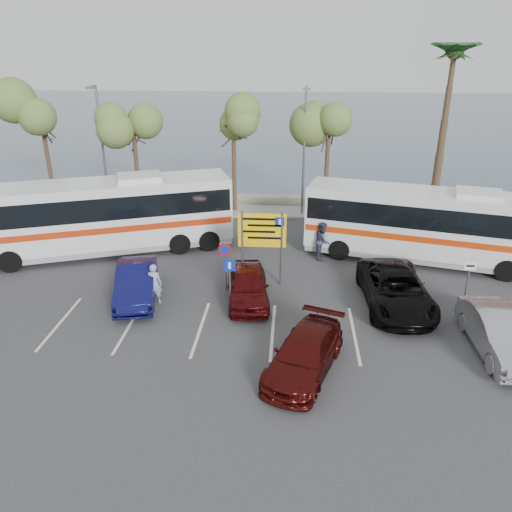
# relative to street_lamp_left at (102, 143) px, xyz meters

# --- Properties ---
(ground) EXTENTS (120.00, 120.00, 0.00)m
(ground) POSITION_rel_street_lamp_left_xyz_m (10.00, -13.52, -4.60)
(ground) COLOR #323234
(ground) RESTS_ON ground
(kerb_strip) EXTENTS (44.00, 2.40, 0.15)m
(kerb_strip) POSITION_rel_street_lamp_left_xyz_m (10.00, 0.48, -4.52)
(kerb_strip) COLOR #98968B
(kerb_strip) RESTS_ON ground
(seawall) EXTENTS (48.00, 0.80, 0.60)m
(seawall) POSITION_rel_street_lamp_left_xyz_m (10.00, 2.48, -4.30)
(seawall) COLOR gray
(seawall) RESTS_ON ground
(sea) EXTENTS (140.00, 140.00, 0.00)m
(sea) POSITION_rel_street_lamp_left_xyz_m (10.00, 46.48, -4.59)
(sea) COLOR #3F5665
(sea) RESTS_ON ground
(tree_far_left) EXTENTS (3.20, 3.20, 7.60)m
(tree_far_left) POSITION_rel_street_lamp_left_xyz_m (-4.00, 0.48, 1.73)
(tree_far_left) COLOR #382619
(tree_far_left) RESTS_ON kerb_strip
(tree_left) EXTENTS (3.20, 3.20, 7.20)m
(tree_left) POSITION_rel_street_lamp_left_xyz_m (2.00, 0.48, 1.41)
(tree_left) COLOR #382619
(tree_left) RESTS_ON kerb_strip
(tree_mid) EXTENTS (3.20, 3.20, 8.00)m
(tree_mid) POSITION_rel_street_lamp_left_xyz_m (8.50, 0.48, 2.06)
(tree_mid) COLOR #382619
(tree_mid) RESTS_ON kerb_strip
(tree_right) EXTENTS (3.20, 3.20, 7.40)m
(tree_right) POSITION_rel_street_lamp_left_xyz_m (14.50, 0.48, 1.57)
(tree_right) COLOR #382619
(tree_right) RESTS_ON kerb_strip
(palm_tree) EXTENTS (4.80, 4.80, 11.20)m
(palm_tree) POSITION_rel_street_lamp_left_xyz_m (21.50, 0.48, 5.27)
(palm_tree) COLOR #382619
(palm_tree) RESTS_ON kerb_strip
(street_lamp_left) EXTENTS (0.45, 1.15, 8.01)m
(street_lamp_left) POSITION_rel_street_lamp_left_xyz_m (0.00, 0.00, 0.00)
(street_lamp_left) COLOR slate
(street_lamp_left) RESTS_ON kerb_strip
(street_lamp_right) EXTENTS (0.45, 1.15, 8.01)m
(street_lamp_right) POSITION_rel_street_lamp_left_xyz_m (13.00, 0.00, 0.00)
(street_lamp_right) COLOR slate
(street_lamp_right) RESTS_ON kerb_strip
(direction_sign) EXTENTS (2.20, 0.12, 3.60)m
(direction_sign) POSITION_rel_street_lamp_left_xyz_m (11.00, -10.32, -2.17)
(direction_sign) COLOR slate
(direction_sign) RESTS_ON ground
(sign_no_stop) EXTENTS (0.60, 0.08, 2.35)m
(sign_no_stop) POSITION_rel_street_lamp_left_xyz_m (9.40, -11.13, -3.02)
(sign_no_stop) COLOR slate
(sign_no_stop) RESTS_ON ground
(sign_parking) EXTENTS (0.50, 0.07, 2.25)m
(sign_parking) POSITION_rel_street_lamp_left_xyz_m (9.80, -12.73, -3.13)
(sign_parking) COLOR slate
(sign_parking) RESTS_ON ground
(sign_taxi) EXTENTS (0.50, 0.07, 2.20)m
(sign_taxi) POSITION_rel_street_lamp_left_xyz_m (19.80, -12.03, -3.18)
(sign_taxi) COLOR slate
(sign_taxi) RESTS_ON ground
(lane_markings) EXTENTS (12.02, 4.20, 0.01)m
(lane_markings) POSITION_rel_street_lamp_left_xyz_m (8.86, -14.52, -4.60)
(lane_markings) COLOR silver
(lane_markings) RESTS_ON ground
(coach_bus_left) EXTENTS (13.51, 7.31, 4.16)m
(coach_bus_left) POSITION_rel_street_lamp_left_xyz_m (2.39, -7.02, -2.67)
(coach_bus_left) COLOR silver
(coach_bus_left) RESTS_ON ground
(coach_bus_right) EXTENTS (12.99, 5.84, 3.96)m
(coach_bus_right) POSITION_rel_street_lamp_left_xyz_m (19.50, -7.02, -2.76)
(coach_bus_right) COLOR silver
(coach_bus_right) RESTS_ON ground
(car_blue) EXTENTS (2.59, 4.91, 1.54)m
(car_blue) POSITION_rel_street_lamp_left_xyz_m (5.55, -12.16, -3.83)
(car_blue) COLOR #10104B
(car_blue) RESTS_ON ground
(car_maroon) EXTENTS (3.32, 5.00, 1.35)m
(car_maroon) POSITION_rel_street_lamp_left_xyz_m (12.89, -17.02, -3.93)
(car_maroon) COLOR #450D0B
(car_maroon) RESTS_ON ground
(car_red) EXTENTS (2.27, 4.54, 1.48)m
(car_red) POSITION_rel_street_lamp_left_xyz_m (10.49, -12.02, -3.86)
(car_red) COLOR #470A0C
(car_red) RESTS_ON ground
(suv_black) EXTENTS (2.86, 5.80, 1.58)m
(suv_black) POSITION_rel_street_lamp_left_xyz_m (16.87, -12.02, -3.81)
(suv_black) COLOR black
(suv_black) RESTS_ON ground
(car_silver_b) EXTENTS (1.80, 4.79, 1.56)m
(car_silver_b) POSITION_rel_street_lamp_left_xyz_m (20.00, -15.32, -3.82)
(car_silver_b) COLOR gray
(car_silver_b) RESTS_ON ground
(pedestrian_near) EXTENTS (0.70, 0.48, 1.83)m
(pedestrian_near) POSITION_rel_street_lamp_left_xyz_m (6.46, -12.48, -3.69)
(pedestrian_near) COLOR #8499C0
(pedestrian_near) RESTS_ON ground
(pedestrian_far) EXTENTS (0.83, 1.03, 2.01)m
(pedestrian_far) POSITION_rel_street_lamp_left_xyz_m (13.97, -7.02, -3.59)
(pedestrian_far) COLOR #34384F
(pedestrian_far) RESTS_ON ground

